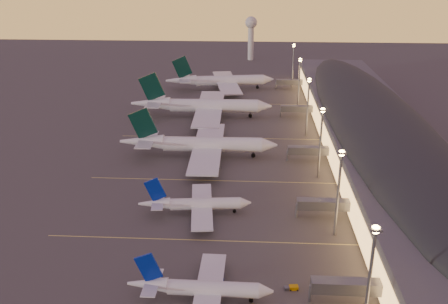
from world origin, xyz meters
TOP-DOWN VIEW (x-y plane):
  - ground at (0.00, 0.00)m, footprint 700.00×700.00m
  - airliner_narrow_south at (0.97, -30.79)m, footprint 33.53×29.85m
  - airliner_narrow_north at (-4.76, 10.45)m, footprint 34.58×31.05m
  - airliner_wide_near at (-8.65, 57.47)m, footprint 61.95×56.24m
  - airliner_wide_mid at (-12.80, 109.91)m, footprint 69.10×62.76m
  - airliner_wide_far at (-7.08, 165.16)m, footprint 64.32×59.28m
  - terminal_building at (61.84, 72.47)m, footprint 56.35×255.00m
  - light_masts at (36.00, 65.00)m, footprint 2.20×217.20m
  - radar_tower at (10.00, 260.00)m, footprint 9.00×9.00m
  - lane_markings at (0.00, 40.00)m, footprint 90.00×180.36m
  - baggage_tug_b at (22.24, -25.75)m, footprint 3.40×1.69m

SIDE VIEW (x-z plane):
  - ground at x=0.00m, z-range 0.00..0.00m
  - lane_markings at x=0.00m, z-range 0.01..0.01m
  - baggage_tug_b at x=22.24m, z-range -0.04..0.94m
  - airliner_narrow_south at x=0.97m, z-range -2.90..9.12m
  - airliner_narrow_north at x=-4.76m, z-range -2.98..9.36m
  - airliner_wide_near at x=-8.65m, z-range -4.82..15.05m
  - airliner_wide_far at x=-7.08m, z-range -5.00..15.62m
  - airliner_wide_mid at x=-12.80m, z-range -5.37..16.78m
  - terminal_building at x=61.84m, z-range 0.05..17.51m
  - light_masts at x=36.00m, z-range 4.60..30.50m
  - radar_tower at x=10.00m, z-range 5.62..38.12m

